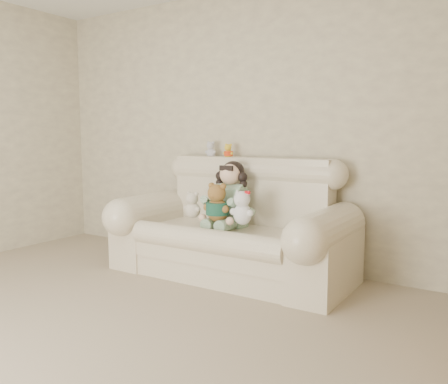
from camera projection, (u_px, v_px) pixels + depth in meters
floor at (3, 359)px, 2.54m from camera, size 5.00×5.00×0.00m
wall_back at (237, 128)px, 4.48m from camera, size 4.50×0.00×4.50m
sofa at (230, 218)px, 4.02m from camera, size 2.10×0.95×1.03m
seated_child at (231, 193)px, 4.09m from camera, size 0.39×0.46×0.59m
brown_teddy at (217, 199)px, 3.91m from camera, size 0.26×0.21×0.39m
white_cat at (243, 204)px, 3.78m from camera, size 0.26×0.23×0.34m
cream_teddy at (193, 202)px, 4.09m from camera, size 0.20×0.17×0.28m
yellow_mini_bear at (228, 150)px, 4.38m from camera, size 0.13×0.12×0.17m
grey_mini_plush at (211, 148)px, 4.52m from camera, size 0.13×0.10×0.19m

